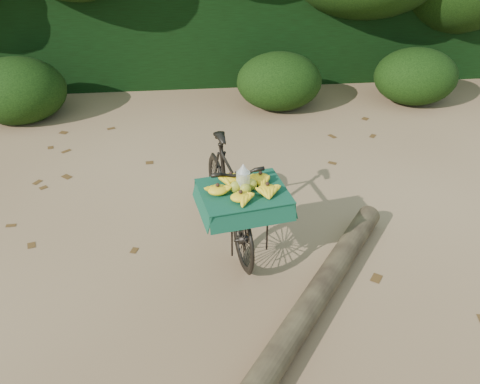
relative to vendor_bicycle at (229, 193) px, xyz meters
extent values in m
plane|color=tan|center=(-0.29, -0.54, -0.60)|extent=(80.00, 80.00, 0.00)
imported|color=black|center=(0.00, 0.02, -0.02)|extent=(0.87, 2.01, 1.17)
cube|color=black|center=(0.10, -0.57, 0.36)|extent=(0.50, 0.58, 0.03)
cube|color=#144B35|center=(0.10, -0.57, 0.38)|extent=(0.95, 0.83, 0.01)
ellipsoid|color=olive|center=(0.18, -0.55, 0.44)|extent=(0.11, 0.09, 0.12)
ellipsoid|color=olive|center=(0.09, -0.50, 0.44)|extent=(0.11, 0.09, 0.12)
ellipsoid|color=olive|center=(0.02, -0.58, 0.44)|extent=(0.11, 0.09, 0.12)
ellipsoid|color=olive|center=(0.11, -0.64, 0.44)|extent=(0.11, 0.09, 0.12)
cylinder|color=#EAE5C6|center=(0.10, -0.56, 0.49)|extent=(0.14, 0.14, 0.18)
cylinder|color=brown|center=(0.65, -1.34, -0.47)|extent=(2.30, 3.00, 0.26)
cube|color=black|center=(-0.29, 5.76, 0.30)|extent=(26.00, 1.80, 1.80)
camera|label=1|loc=(-0.37, -4.75, 3.00)|focal=38.00mm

